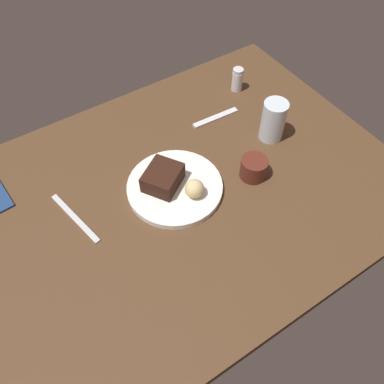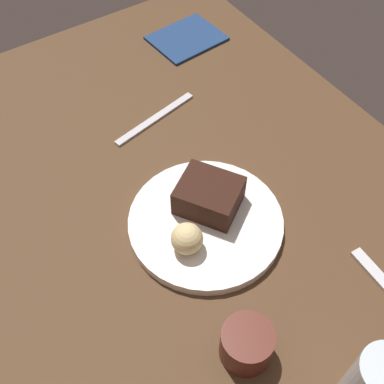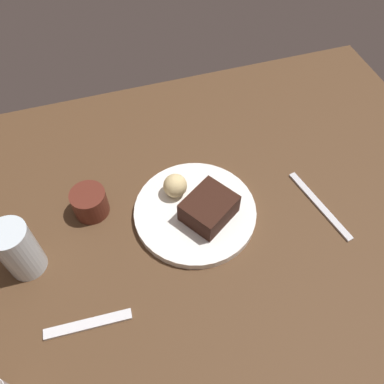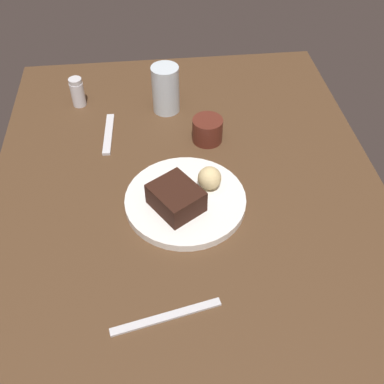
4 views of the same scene
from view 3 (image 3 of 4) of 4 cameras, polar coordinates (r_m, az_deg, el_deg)
dining_table at (r=83.96cm, az=1.13°, el=-2.99°), size 120.00×84.00×3.00cm
dessert_plate at (r=81.23cm, az=0.44°, el=-2.88°), size 24.82×24.82×1.72cm
chocolate_cake_slice at (r=77.82cm, az=2.45°, el=-2.33°), size 12.49×12.08×4.92cm
bread_roll at (r=81.04cm, az=-2.43°, el=0.92°), size 4.90×4.90×4.90cm
water_glass at (r=77.32cm, az=-23.63°, el=-7.59°), size 6.83×6.83×12.07cm
coffee_cup at (r=82.66cm, az=-14.44°, el=-1.47°), size 7.12×7.12×5.80cm
dessert_spoon at (r=73.97cm, az=-14.64°, el=-17.85°), size 15.07×2.58×0.70cm
butter_knife at (r=87.07cm, az=17.80°, el=-1.80°), size 5.15×18.90×0.50cm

